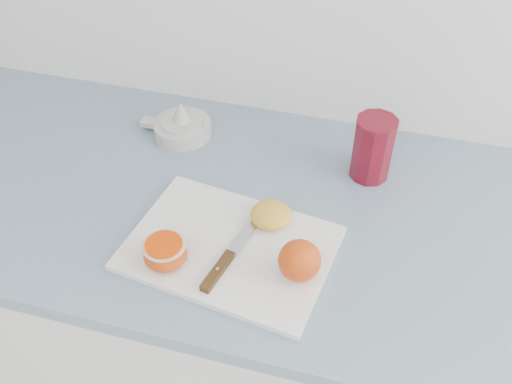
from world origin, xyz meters
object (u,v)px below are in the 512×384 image
(counter, at_px, (254,333))
(citrus_juicer, at_px, (182,126))
(cutting_board, at_px, (230,248))
(half_orange, at_px, (165,253))
(red_tumbler, at_px, (372,150))

(counter, relative_size, citrus_juicer, 16.76)
(cutting_board, distance_m, half_orange, 0.11)
(half_orange, xyz_separation_m, red_tumbler, (0.30, 0.33, 0.03))
(half_orange, bearing_deg, counter, 62.04)
(counter, xyz_separation_m, cutting_board, (-0.01, -0.13, 0.45))
(red_tumbler, bearing_deg, cutting_board, -128.05)
(half_orange, distance_m, citrus_juicer, 0.37)
(half_orange, distance_m, red_tumbler, 0.44)
(half_orange, bearing_deg, citrus_juicer, 106.65)
(counter, bearing_deg, cutting_board, -93.82)
(half_orange, relative_size, citrus_juicer, 0.47)
(counter, xyz_separation_m, citrus_juicer, (-0.20, 0.16, 0.47))
(counter, distance_m, cutting_board, 0.47)
(cutting_board, relative_size, citrus_juicer, 2.22)
(cutting_board, distance_m, red_tumbler, 0.34)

